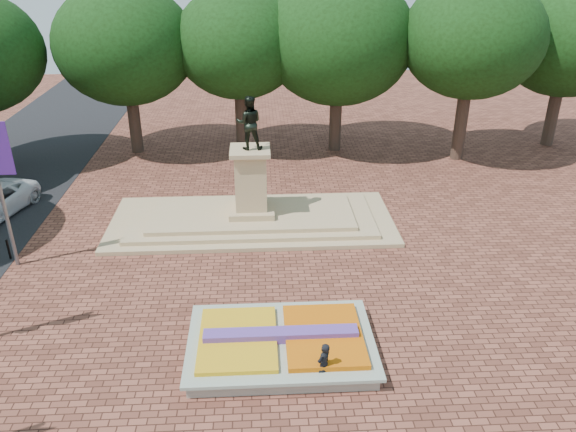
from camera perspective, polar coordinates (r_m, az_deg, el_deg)
name	(u,v)px	position (r m, az deg, el deg)	size (l,w,h in m)	color
ground	(252,318)	(21.32, -3.69, -10.33)	(90.00, 90.00, 0.00)	brown
flower_bed	(282,343)	(19.51, -0.63, -12.82)	(6.30, 4.30, 0.91)	gray
monument	(252,207)	(27.79, -3.71, 0.95)	(14.00, 6.00, 6.40)	tan
tree_row_back	(287,51)	(35.75, -0.05, 16.38)	(44.80, 8.80, 10.43)	#33231C
pedestrian	(324,364)	(18.16, 3.65, -14.78)	(0.56, 0.37, 1.53)	black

